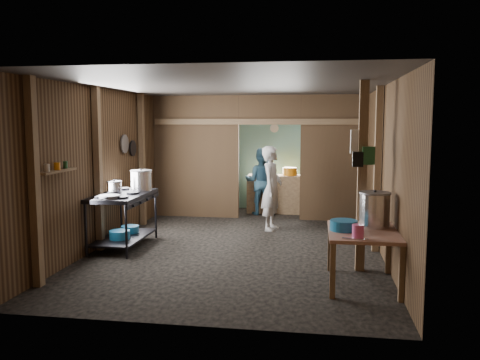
% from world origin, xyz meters
% --- Properties ---
extents(floor, '(4.50, 7.00, 0.00)m').
position_xyz_m(floor, '(0.00, 0.00, 0.00)').
color(floor, black).
rests_on(floor, ground).
extents(ceiling, '(4.50, 7.00, 0.00)m').
position_xyz_m(ceiling, '(0.00, 0.00, 2.60)').
color(ceiling, '#33302C').
rests_on(ceiling, ground).
extents(wall_back, '(4.50, 0.00, 2.60)m').
position_xyz_m(wall_back, '(0.00, 3.50, 1.30)').
color(wall_back, brown).
rests_on(wall_back, ground).
extents(wall_front, '(4.50, 0.00, 2.60)m').
position_xyz_m(wall_front, '(0.00, -3.50, 1.30)').
color(wall_front, brown).
rests_on(wall_front, ground).
extents(wall_left, '(0.00, 7.00, 2.60)m').
position_xyz_m(wall_left, '(-2.25, 0.00, 1.30)').
color(wall_left, brown).
rests_on(wall_left, ground).
extents(wall_right, '(0.00, 7.00, 2.60)m').
position_xyz_m(wall_right, '(2.25, 0.00, 1.30)').
color(wall_right, brown).
rests_on(wall_right, ground).
extents(partition_left, '(1.85, 0.10, 2.60)m').
position_xyz_m(partition_left, '(-1.32, 2.20, 1.30)').
color(partition_left, brown).
rests_on(partition_left, floor).
extents(partition_right, '(1.35, 0.10, 2.60)m').
position_xyz_m(partition_right, '(1.57, 2.20, 1.30)').
color(partition_right, brown).
rests_on(partition_right, floor).
extents(partition_header, '(1.30, 0.10, 0.60)m').
position_xyz_m(partition_header, '(0.25, 2.20, 2.30)').
color(partition_header, brown).
rests_on(partition_header, wall_back).
extents(turquoise_panel, '(4.40, 0.06, 2.50)m').
position_xyz_m(turquoise_panel, '(0.00, 3.44, 1.25)').
color(turquoise_panel, '#68A198').
rests_on(turquoise_panel, wall_back).
extents(back_counter, '(1.20, 0.50, 0.85)m').
position_xyz_m(back_counter, '(0.30, 2.95, 0.42)').
color(back_counter, '#96754E').
rests_on(back_counter, floor).
extents(wall_clock, '(0.20, 0.03, 0.20)m').
position_xyz_m(wall_clock, '(0.25, 3.40, 1.90)').
color(wall_clock, silver).
rests_on(wall_clock, wall_back).
extents(post_left_a, '(0.10, 0.12, 2.60)m').
position_xyz_m(post_left_a, '(-2.18, -2.60, 1.30)').
color(post_left_a, '#96754E').
rests_on(post_left_a, floor).
extents(post_left_b, '(0.10, 0.12, 2.60)m').
position_xyz_m(post_left_b, '(-2.18, -0.80, 1.30)').
color(post_left_b, '#96754E').
rests_on(post_left_b, floor).
extents(post_left_c, '(0.10, 0.12, 2.60)m').
position_xyz_m(post_left_c, '(-2.18, 1.20, 1.30)').
color(post_left_c, '#96754E').
rests_on(post_left_c, floor).
extents(post_right, '(0.10, 0.12, 2.60)m').
position_xyz_m(post_right, '(2.18, -0.20, 1.30)').
color(post_right, '#96754E').
rests_on(post_right, floor).
extents(post_free, '(0.12, 0.12, 2.60)m').
position_xyz_m(post_free, '(1.85, -1.30, 1.30)').
color(post_free, '#96754E').
rests_on(post_free, floor).
extents(cross_beam, '(4.40, 0.12, 0.12)m').
position_xyz_m(cross_beam, '(0.00, 2.15, 2.05)').
color(cross_beam, '#96754E').
rests_on(cross_beam, wall_left).
extents(pan_lid_big, '(0.03, 0.34, 0.34)m').
position_xyz_m(pan_lid_big, '(-2.21, 0.40, 1.65)').
color(pan_lid_big, slate).
rests_on(pan_lid_big, wall_left).
extents(pan_lid_small, '(0.03, 0.30, 0.30)m').
position_xyz_m(pan_lid_small, '(-2.21, 0.80, 1.55)').
color(pan_lid_small, black).
rests_on(pan_lid_small, wall_left).
extents(wall_shelf, '(0.14, 0.80, 0.03)m').
position_xyz_m(wall_shelf, '(-2.15, -2.10, 1.40)').
color(wall_shelf, '#96754E').
rests_on(wall_shelf, wall_left).
extents(jar_white, '(0.07, 0.07, 0.10)m').
position_xyz_m(jar_white, '(-2.15, -2.35, 1.47)').
color(jar_white, silver).
rests_on(jar_white, wall_shelf).
extents(jar_yellow, '(0.08, 0.08, 0.10)m').
position_xyz_m(jar_yellow, '(-2.15, -2.10, 1.47)').
color(jar_yellow, orange).
rests_on(jar_yellow, wall_shelf).
extents(jar_green, '(0.06, 0.06, 0.10)m').
position_xyz_m(jar_green, '(-2.15, -1.88, 1.47)').
color(jar_green, '#20562C').
rests_on(jar_green, wall_shelf).
extents(bag_white, '(0.22, 0.15, 0.32)m').
position_xyz_m(bag_white, '(1.80, -1.22, 1.78)').
color(bag_white, silver).
rests_on(bag_white, post_free).
extents(bag_green, '(0.16, 0.12, 0.24)m').
position_xyz_m(bag_green, '(1.92, -1.36, 1.60)').
color(bag_green, '#20562C').
rests_on(bag_green, post_free).
extents(bag_black, '(0.14, 0.10, 0.20)m').
position_xyz_m(bag_black, '(1.78, -1.38, 1.55)').
color(bag_black, black).
rests_on(bag_black, post_free).
extents(gas_range, '(0.77, 1.50, 0.88)m').
position_xyz_m(gas_range, '(-1.88, -0.56, 0.44)').
color(gas_range, black).
rests_on(gas_range, floor).
extents(prep_table, '(0.86, 1.18, 0.70)m').
position_xyz_m(prep_table, '(1.83, -1.93, 0.35)').
color(prep_table, tan).
rests_on(prep_table, floor).
extents(stove_pot_large, '(0.41, 0.41, 0.37)m').
position_xyz_m(stove_pot_large, '(-1.71, -0.14, 1.05)').
color(stove_pot_large, silver).
rests_on(stove_pot_large, gas_range).
extents(stove_pot_med, '(0.32, 0.32, 0.22)m').
position_xyz_m(stove_pot_med, '(-2.05, -0.49, 0.97)').
color(stove_pot_med, silver).
rests_on(stove_pot_med, gas_range).
extents(frying_pan, '(0.37, 0.57, 0.07)m').
position_xyz_m(frying_pan, '(-1.88, -1.08, 0.91)').
color(frying_pan, slate).
rests_on(frying_pan, gas_range).
extents(blue_tub_front, '(0.33, 0.33, 0.14)m').
position_xyz_m(blue_tub_front, '(-1.88, -0.73, 0.24)').
color(blue_tub_front, '#1A699E').
rests_on(blue_tub_front, gas_range).
extents(blue_tub_back, '(0.30, 0.30, 0.12)m').
position_xyz_m(blue_tub_back, '(-1.88, -0.29, 0.23)').
color(blue_tub_back, '#1A699E').
rests_on(blue_tub_back, gas_range).
extents(stock_pot, '(0.46, 0.46, 0.47)m').
position_xyz_m(stock_pot, '(1.98, -1.69, 0.92)').
color(stock_pot, silver).
rests_on(stock_pot, prep_table).
extents(wash_basin, '(0.40, 0.40, 0.13)m').
position_xyz_m(wash_basin, '(1.58, -1.96, 0.76)').
color(wash_basin, '#1A699E').
rests_on(wash_basin, prep_table).
extents(pink_bucket, '(0.16, 0.16, 0.16)m').
position_xyz_m(pink_bucket, '(1.73, -2.37, 0.78)').
color(pink_bucket, '#F35BA9').
rests_on(pink_bucket, prep_table).
extents(knife, '(0.30, 0.06, 0.01)m').
position_xyz_m(knife, '(1.70, -2.42, 0.71)').
color(knife, silver).
rests_on(knife, prep_table).
extents(yellow_tub, '(0.32, 0.32, 0.18)m').
position_xyz_m(yellow_tub, '(0.64, 2.95, 0.94)').
color(yellow_tub, orange).
rests_on(yellow_tub, back_counter).
extents(red_cup, '(0.11, 0.11, 0.13)m').
position_xyz_m(red_cup, '(0.06, 2.95, 0.91)').
color(red_cup, '#A42E10').
rests_on(red_cup, back_counter).
extents(cook, '(0.47, 0.63, 1.59)m').
position_xyz_m(cook, '(0.41, 1.11, 0.80)').
color(cook, silver).
rests_on(cook, floor).
extents(worker_back, '(0.73, 0.58, 1.48)m').
position_xyz_m(worker_back, '(0.02, 2.65, 0.74)').
color(worker_back, '#305973').
rests_on(worker_back, floor).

